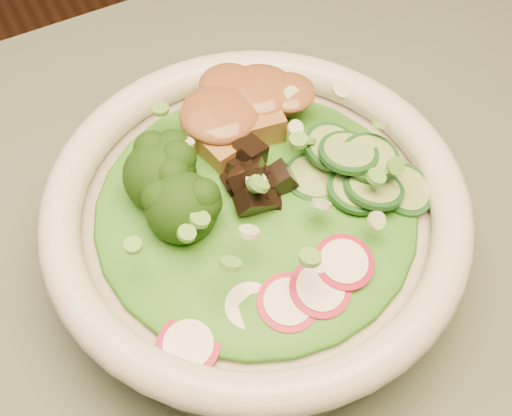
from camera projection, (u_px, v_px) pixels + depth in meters
name	position (u px, v px, depth m)	size (l,w,h in m)	color
dining_table	(428.00, 358.00, 0.59)	(1.20, 0.80, 0.75)	black
salad_bowl	(256.00, 225.00, 0.48)	(0.28, 0.28, 0.08)	silver
lettuce_bed	(256.00, 207.00, 0.46)	(0.21, 0.21, 0.03)	#1A6615
broccoli_florets	(154.00, 212.00, 0.44)	(0.08, 0.07, 0.05)	black
radish_slices	(284.00, 296.00, 0.42)	(0.11, 0.04, 0.02)	maroon
cucumber_slices	(359.00, 181.00, 0.46)	(0.07, 0.07, 0.04)	#85A85D
mushroom_heap	(252.00, 178.00, 0.46)	(0.07, 0.07, 0.04)	black
tofu_cubes	(240.00, 119.00, 0.49)	(0.09, 0.06, 0.04)	olive
peanut_sauce	(239.00, 106.00, 0.48)	(0.07, 0.06, 0.02)	brown
scallion_garnish	(256.00, 184.00, 0.44)	(0.20, 0.20, 0.03)	#5EA53A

